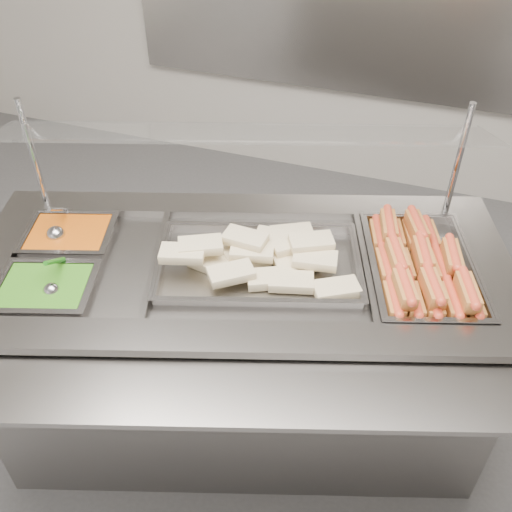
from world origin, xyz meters
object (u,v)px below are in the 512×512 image
(pan_hotdogs, at_px, (420,272))
(sneeze_guard, at_px, (243,136))
(serving_spoon, at_px, (52,285))
(ladle, at_px, (56,233))
(pan_wraps, at_px, (259,267))
(steam_counter, at_px, (243,347))

(pan_hotdogs, bearing_deg, sneeze_guard, 178.60)
(serving_spoon, bearing_deg, ladle, 121.89)
(pan_wraps, bearing_deg, sneeze_guard, 123.23)
(pan_hotdogs, bearing_deg, serving_spoon, -155.23)
(sneeze_guard, bearing_deg, pan_hotdogs, -1.40)
(steam_counter, xyz_separation_m, pan_hotdogs, (0.56, 0.18, 0.38))
(steam_counter, height_order, sneeze_guard, sneeze_guard)
(pan_wraps, height_order, serving_spoon, serving_spoon)
(pan_hotdogs, relative_size, ladle, 3.37)
(sneeze_guard, bearing_deg, steam_counter, -72.12)
(steam_counter, height_order, serving_spoon, serving_spoon)
(ladle, xyz_separation_m, serving_spoon, (0.14, -0.23, 0.00))
(sneeze_guard, xyz_separation_m, ladle, (-0.59, -0.28, -0.33))
(pan_hotdogs, height_order, serving_spoon, serving_spoon)
(steam_counter, xyz_separation_m, ladle, (-0.65, -0.08, 0.43))
(steam_counter, distance_m, pan_wraps, 0.40)
(pan_wraps, bearing_deg, pan_hotdogs, 17.88)
(ladle, bearing_deg, serving_spoon, -58.11)
(sneeze_guard, relative_size, serving_spoon, 9.59)
(steam_counter, height_order, pan_hotdogs, pan_hotdogs)
(ladle, bearing_deg, pan_hotdogs, 12.19)
(steam_counter, bearing_deg, pan_wraps, 17.88)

